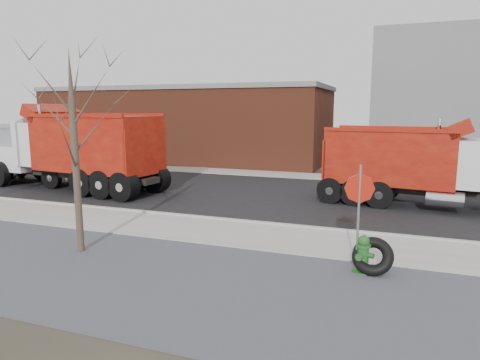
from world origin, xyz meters
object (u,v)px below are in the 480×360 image
at_px(stop_sign, 359,199).
at_px(fire_hydrant, 363,256).
at_px(dump_truck_red_b, 77,147).
at_px(truck_tire, 373,256).
at_px(dump_truck_red_a, 419,163).
at_px(dump_truck_grey, 16,150).

bearing_deg(stop_sign, fire_hydrant, -5.74).
bearing_deg(stop_sign, dump_truck_red_b, 163.56).
bearing_deg(truck_tire, dump_truck_red_a, 80.97).
relative_size(dump_truck_red_a, dump_truck_red_b, 0.89).
height_order(stop_sign, dump_truck_grey, dump_truck_grey).
xyz_separation_m(fire_hydrant, truck_tire, (0.21, 0.05, -0.00)).
bearing_deg(truck_tire, dump_truck_red_b, 155.64).
relative_size(fire_hydrant, truck_tire, 0.92).
xyz_separation_m(truck_tire, stop_sign, (-0.35, -0.01, 1.31)).
xyz_separation_m(dump_truck_red_a, dump_truck_red_b, (-14.57, -1.57, 0.28)).
distance_m(fire_hydrant, dump_truck_grey, 18.87).
distance_m(dump_truck_red_b, dump_truck_grey, 4.49).
height_order(truck_tire, dump_truck_red_b, dump_truck_red_b).
height_order(stop_sign, dump_truck_red_a, dump_truck_red_a).
distance_m(truck_tire, stop_sign, 1.35).
bearing_deg(truck_tire, dump_truck_grey, 159.27).
bearing_deg(dump_truck_red_b, dump_truck_red_a, -167.31).
bearing_deg(stop_sign, dump_truck_grey, 167.39).
distance_m(stop_sign, dump_truck_grey, 18.69).
bearing_deg(dump_truck_red_a, stop_sign, -93.87).
relative_size(fire_hydrant, stop_sign, 0.36).
height_order(fire_hydrant, dump_truck_red_a, dump_truck_red_a).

